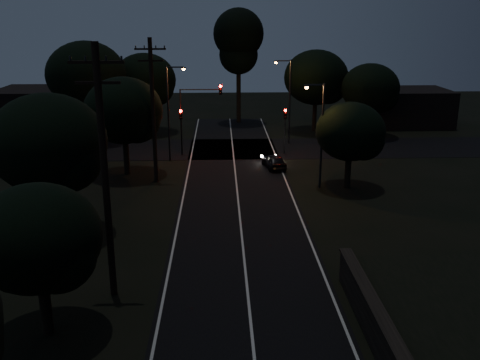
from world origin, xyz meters
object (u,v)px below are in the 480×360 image
tall_pine (239,41)px  utility_pole_mid (105,171)px  signal_left (181,123)px  car (274,161)px  streetlight_b (288,96)px  signal_mast (200,106)px  utility_pole_far (153,109)px  streetlight_c (320,129)px  streetlight_a (170,107)px  signal_right (285,123)px

tall_pine → utility_pole_mid: bearing=-99.9°
signal_left → car: signal_left is taller
utility_pole_mid → tall_pine: bearing=80.1°
signal_left → streetlight_b: 10.84m
signal_mast → utility_pole_far: bearing=-111.1°
utility_pole_mid → signal_left: (1.40, 24.99, -2.90)m
streetlight_c → signal_left: bearing=136.2°
utility_pole_mid → streetlight_b: (11.31, 29.00, -1.10)m
streetlight_a → streetlight_c: (11.14, -8.00, -0.29)m
signal_left → signal_right: same height
utility_pole_far → streetlight_a: (0.69, 6.00, -0.85)m
signal_left → signal_mast: signal_mast is taller
signal_right → streetlight_c: streetlight_c is taller
car → utility_pole_far: bearing=9.5°
signal_right → streetlight_b: streetlight_b is taller
utility_pole_far → tall_pine: size_ratio=0.82×
utility_pole_mid → streetlight_c: utility_pole_mid is taller
signal_right → streetlight_b: 4.45m
tall_pine → signal_right: bearing=-76.5°
signal_left → streetlight_c: 14.52m
signal_mast → streetlight_a: streetlight_a is taller
signal_right → streetlight_b: (0.71, 4.01, 1.80)m
utility_pole_far → streetlight_c: 12.05m
signal_left → streetlight_a: (-0.71, -1.99, 1.80)m
signal_mast → signal_left: bearing=-179.9°
signal_left → streetlight_b: bearing=22.0°
streetlight_a → tall_pine: bearing=69.6°
streetlight_a → signal_right: bearing=11.3°
tall_pine → signal_mast: (-3.91, -15.01, -4.88)m
utility_pole_far → streetlight_a: 6.10m
utility_pole_mid → streetlight_b: 31.15m
utility_pole_mid → signal_left: size_ratio=2.68×
car → tall_pine: bearing=-94.0°
utility_pole_far → car: 10.94m
utility_pole_mid → streetlight_b: bearing=68.7°
utility_pole_far → streetlight_c: size_ratio=1.40×
utility_pole_far → signal_right: size_ratio=2.56×
streetlight_a → utility_pole_far: bearing=-96.6°
signal_mast → car: 8.56m
utility_pole_mid → signal_mast: 25.22m
tall_pine → streetlight_a: bearing=-110.4°
signal_mast → streetlight_c: streetlight_c is taller
signal_mast → streetlight_c: bearing=-48.8°
car → signal_left: bearing=-41.3°
tall_pine → signal_left: bearing=-110.5°
streetlight_c → car: size_ratio=2.18×
utility_pole_mid → streetlight_a: 23.04m
signal_left → streetlight_c: size_ratio=0.55×
streetlight_b → car: (-2.11, -8.68, -4.05)m
car → utility_pole_mid: bearing=55.3°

